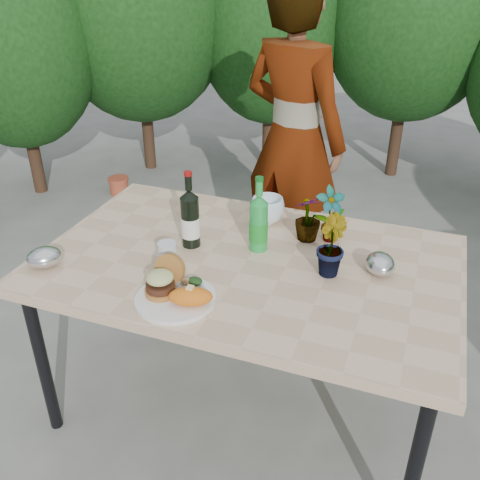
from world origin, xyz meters
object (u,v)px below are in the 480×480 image
(patio_table, at_px, (247,272))
(wine_bottle, at_px, (190,219))
(dinner_plate, at_px, (176,299))
(person, at_px, (294,139))

(patio_table, xyz_separation_m, wine_bottle, (-0.25, 0.03, 0.17))
(patio_table, height_order, dinner_plate, dinner_plate)
(wine_bottle, bearing_deg, dinner_plate, -94.87)
(patio_table, distance_m, dinner_plate, 0.37)
(patio_table, height_order, person, person)
(patio_table, bearing_deg, dinner_plate, -112.53)
(patio_table, relative_size, wine_bottle, 5.02)
(dinner_plate, bearing_deg, patio_table, 67.47)
(patio_table, relative_size, dinner_plate, 5.71)
(dinner_plate, relative_size, person, 0.16)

